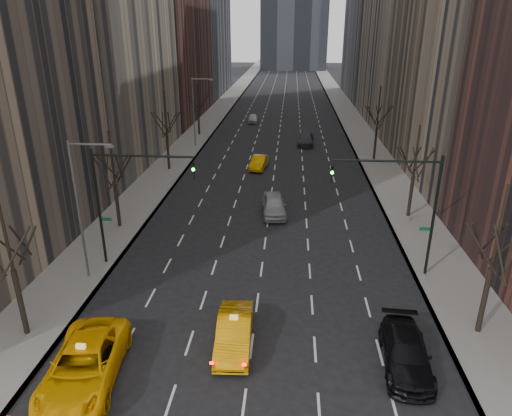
% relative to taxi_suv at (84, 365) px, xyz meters
% --- Properties ---
extents(ground, '(400.00, 400.00, 0.00)m').
position_rel_taxi_suv_xyz_m(ground, '(7.42, -0.94, -0.92)').
color(ground, black).
rests_on(ground, ground).
extents(sidewalk_left, '(4.50, 320.00, 0.15)m').
position_rel_taxi_suv_xyz_m(sidewalk_left, '(-4.83, 69.06, -0.85)').
color(sidewalk_left, slate).
rests_on(sidewalk_left, ground).
extents(sidewalk_right, '(4.50, 320.00, 0.15)m').
position_rel_taxi_suv_xyz_m(sidewalk_right, '(19.67, 69.06, -0.85)').
color(sidewalk_right, slate).
rests_on(sidewalk_right, ground).
extents(tree_lw_a, '(3.36, 3.50, 8.28)m').
position_rel_taxi_suv_xyz_m(tree_lw_a, '(-4.58, 3.06, 2.96)').
color(tree_lw_a, black).
rests_on(tree_lw_a, ground).
extents(tree_lw_b, '(3.36, 3.50, 7.82)m').
position_rel_taxi_suv_xyz_m(tree_lw_b, '(-4.58, 17.06, 2.80)').
color(tree_lw_b, black).
rests_on(tree_lw_b, ground).
extents(tree_lw_c, '(3.36, 3.50, 8.74)m').
position_rel_taxi_suv_xyz_m(tree_lw_c, '(-4.58, 33.06, 3.12)').
color(tree_lw_c, black).
rests_on(tree_lw_c, ground).
extents(tree_lw_d, '(3.36, 3.50, 7.36)m').
position_rel_taxi_suv_xyz_m(tree_lw_d, '(-4.58, 51.06, 2.64)').
color(tree_lw_d, black).
rests_on(tree_lw_d, ground).
extents(tree_rw_a, '(3.36, 3.50, 8.28)m').
position_rel_taxi_suv_xyz_m(tree_rw_a, '(19.42, 5.06, 2.96)').
color(tree_rw_a, black).
rests_on(tree_rw_a, ground).
extents(tree_rw_b, '(3.36, 3.50, 7.82)m').
position_rel_taxi_suv_xyz_m(tree_rw_b, '(19.42, 21.06, 2.80)').
color(tree_rw_b, black).
rests_on(tree_rw_b, ground).
extents(tree_rw_c, '(3.36, 3.50, 8.74)m').
position_rel_taxi_suv_xyz_m(tree_rw_c, '(19.42, 39.06, 3.12)').
color(tree_rw_c, black).
rests_on(tree_rw_c, ground).
extents(traffic_mast_left, '(6.69, 0.39, 8.00)m').
position_rel_taxi_suv_xyz_m(traffic_mast_left, '(-1.68, 11.05, 4.57)').
color(traffic_mast_left, black).
rests_on(traffic_mast_left, ground).
extents(traffic_mast_right, '(6.69, 0.39, 8.00)m').
position_rel_taxi_suv_xyz_m(traffic_mast_right, '(16.53, 11.05, 4.57)').
color(traffic_mast_right, black).
rests_on(traffic_mast_right, ground).
extents(streetlight_near, '(2.83, 0.22, 9.00)m').
position_rel_taxi_suv_xyz_m(streetlight_near, '(-3.42, 9.06, 4.70)').
color(streetlight_near, slate).
rests_on(streetlight_near, ground).
extents(streetlight_far, '(2.83, 0.22, 9.00)m').
position_rel_taxi_suv_xyz_m(streetlight_far, '(-3.42, 44.06, 4.70)').
color(streetlight_far, slate).
rests_on(streetlight_far, ground).
extents(taxi_suv, '(3.78, 6.93, 1.84)m').
position_rel_taxi_suv_xyz_m(taxi_suv, '(0.00, 0.00, 0.00)').
color(taxi_suv, '#FFB305').
rests_on(taxi_suv, ground).
extents(taxi_sedan, '(1.91, 4.98, 1.62)m').
position_rel_taxi_suv_xyz_m(taxi_sedan, '(6.54, 3.02, -0.11)').
color(taxi_sedan, orange).
rests_on(taxi_sedan, ground).
extents(silver_sedan_ahead, '(2.54, 5.24, 1.72)m').
position_rel_taxi_suv_xyz_m(silver_sedan_ahead, '(7.86, 20.87, -0.06)').
color(silver_sedan_ahead, '#9C9DA3').
rests_on(silver_sedan_ahead, ground).
extents(parked_suv_black, '(2.50, 5.43, 1.54)m').
position_rel_taxi_suv_xyz_m(parked_suv_black, '(14.92, 2.16, -0.15)').
color(parked_suv_black, black).
rests_on(parked_suv_black, ground).
extents(far_taxi, '(2.10, 4.59, 1.46)m').
position_rel_taxi_suv_xyz_m(far_taxi, '(5.61, 34.47, -0.19)').
color(far_taxi, '#DB9904').
rests_on(far_taxi, ground).
extents(far_suv_grey, '(2.54, 5.51, 1.56)m').
position_rel_taxi_suv_xyz_m(far_suv_grey, '(11.27, 46.26, -0.14)').
color(far_suv_grey, '#303035').
rests_on(far_suv_grey, ground).
extents(far_car_white, '(1.79, 4.15, 1.40)m').
position_rel_taxi_suv_xyz_m(far_car_white, '(2.72, 61.29, -0.22)').
color(far_car_white, silver).
rests_on(far_car_white, ground).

